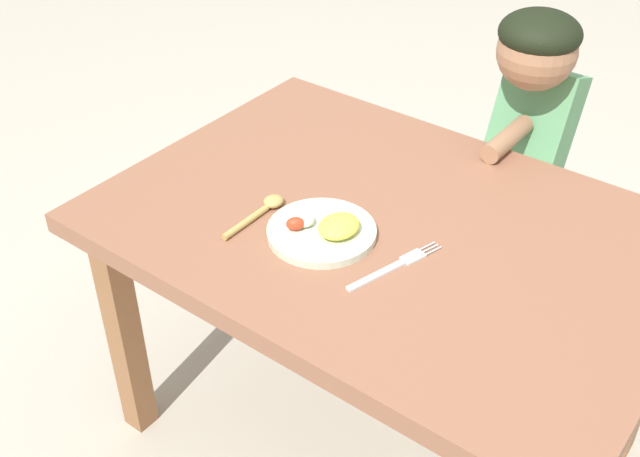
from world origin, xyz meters
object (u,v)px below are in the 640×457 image
Objects in this scene: person at (526,155)px; spoon at (263,209)px; plate at (323,230)px; fork at (394,267)px.

spoon is at bearing 68.00° from person.
person is at bearing -22.13° from spoon.
plate is at bearing 78.94° from person.
person reaches higher than fork.
fork is 0.69m from person.
person is at bearing 18.71° from fork.
person reaches higher than spoon.
plate is at bearing -85.07° from spoon.
spoon is 0.76m from person.
plate is 0.99× the size of fork.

